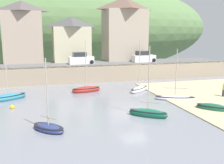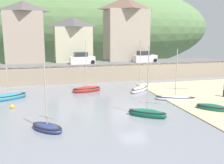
% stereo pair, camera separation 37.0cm
% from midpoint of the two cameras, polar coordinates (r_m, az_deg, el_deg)
% --- Properties ---
extents(ground, '(48.00, 41.00, 0.61)m').
position_cam_midpoint_polar(ground, '(17.13, 20.67, -14.90)').
color(ground, gray).
extents(quay_seawall, '(48.00, 9.40, 2.40)m').
position_cam_midpoint_polar(quay_seawall, '(40.63, -3.90, 2.18)').
color(quay_seawall, tan).
rests_on(quay_seawall, ground).
extents(hillside_backdrop, '(80.00, 44.00, 26.00)m').
position_cam_midpoint_polar(hillside_backdrop, '(77.81, -7.89, 11.89)').
color(hillside_backdrop, '#5C7E4B').
rests_on(hillside_backdrop, ground).
extents(waterfront_building_left, '(6.68, 4.60, 10.38)m').
position_cam_midpoint_polar(waterfront_building_left, '(47.15, -19.38, 10.49)').
color(waterfront_building_left, tan).
rests_on(waterfront_building_left, ground).
extents(waterfront_building_centre, '(6.76, 5.12, 7.89)m').
position_cam_midpoint_polar(waterfront_building_centre, '(47.37, -9.22, 9.43)').
color(waterfront_building_centre, beige).
rests_on(waterfront_building_centre, ground).
extents(waterfront_building_right, '(7.82, 6.11, 11.60)m').
position_cam_midpoint_polar(waterfront_building_right, '(49.50, 2.53, 11.76)').
color(waterfront_building_right, '#AC9D89').
rests_on(waterfront_building_right, ground).
extents(fishing_boat_green, '(4.37, 3.28, 6.79)m').
position_cam_midpoint_polar(fishing_boat_green, '(31.42, -22.38, -3.12)').
color(fishing_boat_green, teal).
rests_on(fishing_boat_green, ground).
extents(sailboat_nearest_shore, '(3.51, 3.13, 6.77)m').
position_cam_midpoint_polar(sailboat_nearest_shore, '(33.40, 5.72, -1.56)').
color(sailboat_nearest_shore, white).
rests_on(sailboat_nearest_shore, ground).
extents(motorboat_with_cabin, '(4.63, 2.89, 5.88)m').
position_cam_midpoint_polar(motorboat_with_cabin, '(29.87, 13.47, -3.41)').
color(motorboat_with_cabin, white).
rests_on(motorboat_with_cabin, ground).
extents(sailboat_far_left, '(4.03, 2.12, 6.76)m').
position_cam_midpoint_polar(sailboat_far_left, '(33.21, -6.05, -1.63)').
color(sailboat_far_left, '#A22821').
rests_on(sailboat_far_left, ground).
extents(sailboat_tall_mast, '(3.38, 2.97, 6.53)m').
position_cam_midpoint_polar(sailboat_tall_mast, '(23.46, 7.54, -6.85)').
color(sailboat_tall_mast, '#13563D').
rests_on(sailboat_tall_mast, ground).
extents(sailboat_blue_trim, '(2.94, 3.05, 5.76)m').
position_cam_midpoint_polar(sailboat_blue_trim, '(20.66, -14.41, -9.79)').
color(sailboat_blue_trim, navy).
rests_on(sailboat_blue_trim, ground).
extents(dinghy_open_wooden, '(3.00, 3.04, 0.84)m').
position_cam_midpoint_polar(dinghy_open_wooden, '(26.93, 21.08, -5.33)').
color(dinghy_open_wooden, '#19533A').
rests_on(dinghy_open_wooden, ground).
extents(parked_car_near_slipway, '(4.20, 1.97, 1.95)m').
position_cam_midpoint_polar(parked_car_near_slipway, '(43.22, -7.19, 5.10)').
color(parked_car_near_slipway, silver).
rests_on(parked_car_near_slipway, ground).
extents(parked_car_by_wall, '(4.21, 1.99, 1.95)m').
position_cam_midpoint_polar(parked_car_by_wall, '(46.19, 6.75, 5.46)').
color(parked_car_by_wall, silver).
rests_on(parked_car_by_wall, ground).
extents(person_on_slipway, '(0.34, 0.34, 1.62)m').
position_cam_midpoint_polar(person_on_slipway, '(32.69, 23.31, -1.44)').
color(person_on_slipway, '#282833').
rests_on(person_on_slipway, ground).
extents(mooring_buoy, '(0.46, 0.46, 0.46)m').
position_cam_midpoint_polar(mooring_buoy, '(27.69, -21.61, -5.20)').
color(mooring_buoy, yellow).
rests_on(mooring_buoy, ground).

